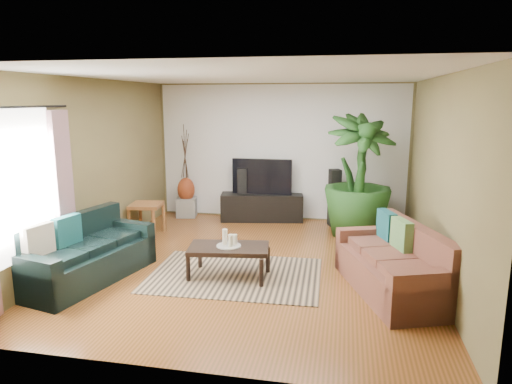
% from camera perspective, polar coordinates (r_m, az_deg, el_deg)
% --- Properties ---
extents(floor, '(5.50, 5.50, 0.00)m').
position_cam_1_polar(floor, '(6.80, -0.33, -9.04)').
color(floor, brown).
rests_on(floor, ground).
extents(ceiling, '(5.50, 5.50, 0.00)m').
position_cam_1_polar(ceiling, '(6.37, -0.36, 14.33)').
color(ceiling, white).
rests_on(ceiling, ground).
extents(wall_back, '(5.00, 0.00, 5.00)m').
position_cam_1_polar(wall_back, '(9.14, 3.11, 4.98)').
color(wall_back, olive).
rests_on(wall_back, ground).
extents(wall_front, '(5.00, 0.00, 5.00)m').
position_cam_1_polar(wall_front, '(3.85, -8.54, -4.22)').
color(wall_front, olive).
rests_on(wall_front, ground).
extents(wall_left, '(0.00, 5.50, 5.50)m').
position_cam_1_polar(wall_left, '(7.36, -19.80, 2.74)').
color(wall_left, olive).
rests_on(wall_left, ground).
extents(wall_right, '(0.00, 5.50, 5.50)m').
position_cam_1_polar(wall_right, '(6.44, 22.01, 1.41)').
color(wall_right, olive).
rests_on(wall_right, ground).
extents(backwall_panel, '(4.90, 0.00, 4.90)m').
position_cam_1_polar(backwall_panel, '(9.13, 3.10, 4.97)').
color(backwall_panel, white).
rests_on(backwall_panel, ground).
extents(window_pane, '(0.00, 1.80, 1.80)m').
position_cam_1_polar(window_pane, '(6.05, -27.40, 0.82)').
color(window_pane, white).
rests_on(window_pane, ground).
extents(curtain_far, '(0.08, 0.35, 2.20)m').
position_cam_1_polar(curtain_far, '(6.65, -22.89, -0.12)').
color(curtain_far, gray).
rests_on(curtain_far, ground).
extents(curtain_rod, '(0.03, 1.90, 0.03)m').
position_cam_1_polar(curtain_rod, '(5.93, -27.82, 9.37)').
color(curtain_rod, black).
rests_on(curtain_rod, ground).
extents(sofa_left, '(1.22, 2.03, 0.85)m').
position_cam_1_polar(sofa_left, '(6.52, -20.39, -6.75)').
color(sofa_left, black).
rests_on(sofa_left, floor).
extents(sofa_right, '(1.41, 2.02, 0.85)m').
position_cam_1_polar(sofa_right, '(5.99, 16.56, -8.12)').
color(sofa_right, brown).
rests_on(sofa_right, floor).
extents(area_rug, '(2.38, 1.72, 0.01)m').
position_cam_1_polar(area_rug, '(6.41, -2.61, -10.30)').
color(area_rug, tan).
rests_on(area_rug, floor).
extents(coffee_table, '(1.14, 0.73, 0.44)m').
position_cam_1_polar(coffee_table, '(6.28, -3.40, -8.68)').
color(coffee_table, black).
rests_on(coffee_table, floor).
extents(candle_tray, '(0.33, 0.33, 0.01)m').
position_cam_1_polar(candle_tray, '(6.21, -3.43, -6.72)').
color(candle_tray, '#969691').
rests_on(candle_tray, coffee_table).
extents(candle_tall, '(0.07, 0.07, 0.21)m').
position_cam_1_polar(candle_tall, '(6.22, -3.91, -5.60)').
color(candle_tall, silver).
rests_on(candle_tall, candle_tray).
extents(candle_mid, '(0.07, 0.07, 0.17)m').
position_cam_1_polar(candle_mid, '(6.14, -3.17, -6.06)').
color(candle_mid, beige).
rests_on(candle_mid, candle_tray).
extents(candle_short, '(0.07, 0.07, 0.14)m').
position_cam_1_polar(candle_short, '(6.23, -2.67, -5.94)').
color(candle_short, beige).
rests_on(candle_short, candle_tray).
extents(tv_stand, '(1.68, 0.75, 0.54)m').
position_cam_1_polar(tv_stand, '(9.13, 0.74, -1.89)').
color(tv_stand, black).
rests_on(tv_stand, floor).
extents(television, '(1.19, 0.06, 0.70)m').
position_cam_1_polar(television, '(9.01, 0.75, 1.95)').
color(television, black).
rests_on(television, tv_stand).
extents(speaker_left, '(0.23, 0.25, 1.05)m').
position_cam_1_polar(speaker_left, '(9.16, -1.76, -0.22)').
color(speaker_left, black).
rests_on(speaker_left, floor).
extents(speaker_right, '(0.26, 0.27, 1.09)m').
position_cam_1_polar(speaker_right, '(8.82, 9.76, -0.71)').
color(speaker_right, black).
rests_on(speaker_right, floor).
extents(potted_plant, '(1.63, 1.63, 2.15)m').
position_cam_1_polar(potted_plant, '(8.16, 12.64, 1.99)').
color(potted_plant, '#1C4416').
rests_on(potted_plant, floor).
extents(plant_pot, '(0.40, 0.40, 0.31)m').
position_cam_1_polar(plant_pot, '(8.36, 12.37, -4.26)').
color(plant_pot, black).
rests_on(plant_pot, floor).
extents(pedestal, '(0.45, 0.45, 0.39)m').
position_cam_1_polar(pedestal, '(9.56, -8.67, -1.88)').
color(pedestal, gray).
rests_on(pedestal, floor).
extents(vase, '(0.35, 0.35, 0.50)m').
position_cam_1_polar(vase, '(9.48, -8.73, 0.30)').
color(vase, maroon).
rests_on(vase, pedestal).
extents(side_table, '(0.60, 0.60, 0.56)m').
position_cam_1_polar(side_table, '(8.42, -13.50, -3.28)').
color(side_table, brown).
rests_on(side_table, floor).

